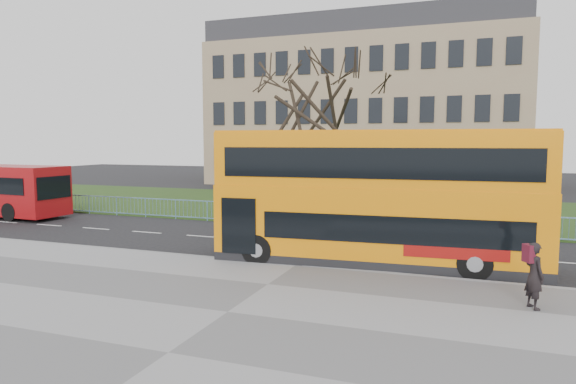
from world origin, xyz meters
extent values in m
plane|color=black|center=(0.00, 0.00, 0.00)|extent=(120.00, 120.00, 0.00)
cube|color=slate|center=(0.00, -6.75, 0.06)|extent=(80.00, 10.50, 0.12)
cube|color=gray|center=(0.00, -1.55, 0.07)|extent=(80.00, 0.20, 0.14)
cube|color=#233B15|center=(0.00, 14.30, 0.04)|extent=(80.00, 15.40, 0.08)
cube|color=#91765C|center=(-5.00, 35.00, 7.00)|extent=(30.00, 15.00, 14.00)
cube|color=orange|center=(2.44, -0.17, 1.42)|extent=(11.26, 3.38, 2.06)
cube|color=orange|center=(2.44, -0.17, 2.62)|extent=(11.26, 3.38, 0.36)
cube|color=orange|center=(2.44, -0.17, 3.73)|extent=(11.20, 3.32, 1.85)
cube|color=black|center=(3.16, -1.46, 1.50)|extent=(8.55, 0.61, 0.90)
cube|color=black|center=(2.53, -1.48, 3.64)|extent=(10.19, 0.72, 1.00)
cylinder|color=black|center=(-1.43, -1.63, 0.55)|extent=(1.12, 0.37, 1.10)
cylinder|color=black|center=(5.74, -1.15, 0.55)|extent=(1.12, 0.37, 1.10)
cylinder|color=black|center=(-17.95, 2.74, 0.51)|extent=(1.03, 0.31, 1.01)
imported|color=black|center=(7.15, -3.84, 0.97)|extent=(0.66, 0.74, 1.70)
camera|label=1|loc=(5.68, -17.86, 4.36)|focal=32.00mm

